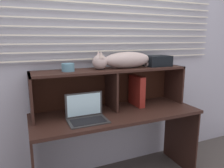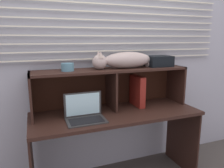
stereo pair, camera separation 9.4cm
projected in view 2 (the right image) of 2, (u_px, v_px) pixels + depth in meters
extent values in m
cube|color=#AAAEBB|center=(105.00, 58.00, 2.25)|extent=(4.40, 0.04, 2.50)
cube|color=silver|center=(107.00, 58.00, 2.20)|extent=(2.71, 0.02, 0.01)
cube|color=silver|center=(106.00, 51.00, 2.19)|extent=(2.71, 0.02, 0.01)
cube|color=silver|center=(106.00, 43.00, 2.17)|extent=(2.71, 0.02, 0.01)
cube|color=silver|center=(106.00, 36.00, 2.15)|extent=(2.71, 0.02, 0.01)
cube|color=silver|center=(106.00, 28.00, 2.14)|extent=(2.71, 0.02, 0.01)
cube|color=silver|center=(106.00, 20.00, 2.12)|extent=(2.71, 0.02, 0.01)
cube|color=silver|center=(106.00, 12.00, 2.11)|extent=(2.71, 0.02, 0.01)
cube|color=silver|center=(106.00, 4.00, 2.09)|extent=(2.71, 0.02, 0.01)
cube|color=black|center=(117.00, 114.00, 2.05)|extent=(1.61, 0.59, 0.03)
cube|color=black|center=(32.00, 166.00, 1.85)|extent=(0.02, 0.53, 0.73)
cube|color=black|center=(182.00, 137.00, 2.40)|extent=(0.02, 0.53, 0.73)
cube|color=black|center=(112.00, 70.00, 2.08)|extent=(1.54, 0.32, 0.02)
cube|color=black|center=(31.00, 96.00, 1.85)|extent=(0.02, 0.32, 0.41)
cube|color=black|center=(175.00, 83.00, 2.38)|extent=(0.02, 0.32, 0.41)
cube|color=black|center=(111.00, 90.00, 2.12)|extent=(0.02, 0.31, 0.38)
cube|color=#32180E|center=(107.00, 86.00, 2.26)|extent=(1.54, 0.01, 0.41)
ellipsoid|color=#B4A199|center=(128.00, 60.00, 2.11)|extent=(0.50, 0.18, 0.16)
sphere|color=#B4A199|center=(100.00, 62.00, 2.01)|extent=(0.14, 0.14, 0.14)
cone|color=#B7A396|center=(101.00, 55.00, 1.97)|extent=(0.06, 0.06, 0.06)
cone|color=#B59F97|center=(98.00, 54.00, 2.03)|extent=(0.06, 0.06, 0.06)
cylinder|color=#B4A199|center=(157.00, 63.00, 2.24)|extent=(0.26, 0.06, 0.06)
cube|color=#2E2E2E|center=(86.00, 121.00, 1.82)|extent=(0.34, 0.22, 0.01)
cube|color=#2E2E2E|center=(83.00, 104.00, 1.89)|extent=(0.34, 0.01, 0.22)
cube|color=#B2E0EA|center=(83.00, 104.00, 1.89)|extent=(0.30, 0.00, 0.19)
cube|color=black|center=(87.00, 120.00, 1.81)|extent=(0.29, 0.16, 0.00)
cube|color=maroon|center=(137.00, 91.00, 2.22)|extent=(0.06, 0.25, 0.32)
cube|color=maroon|center=(85.00, 111.00, 2.06)|extent=(0.17, 0.22, 0.01)
cube|color=tan|center=(85.00, 110.00, 2.06)|extent=(0.17, 0.22, 0.01)
cube|color=tan|center=(85.00, 108.00, 2.06)|extent=(0.17, 0.22, 0.01)
cube|color=#414D84|center=(85.00, 107.00, 2.05)|extent=(0.17, 0.22, 0.02)
cylinder|color=teal|center=(68.00, 67.00, 1.92)|extent=(0.11, 0.11, 0.07)
cube|color=black|center=(159.00, 61.00, 2.24)|extent=(0.26, 0.20, 0.11)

